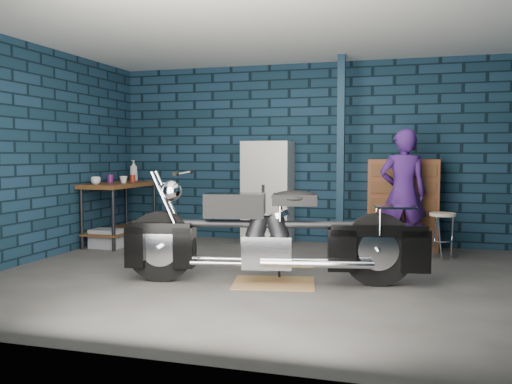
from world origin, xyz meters
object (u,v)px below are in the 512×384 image
at_px(locker, 268,192).
at_px(shop_stool, 442,236).
at_px(motorcycle, 274,227).
at_px(tool_chest, 403,204).
at_px(person, 403,193).
at_px(workbench, 120,213).
at_px(storage_bin, 107,238).

bearing_deg(locker, shop_stool, -14.02).
distance_m(motorcycle, tool_chest, 2.78).
bearing_deg(tool_chest, locker, 180.00).
xyz_separation_m(locker, tool_chest, (1.97, 0.00, -0.13)).
bearing_deg(tool_chest, shop_stool, -51.07).
relative_size(motorcycle, locker, 1.73).
bearing_deg(person, workbench, -7.30).
xyz_separation_m(motorcycle, person, (1.25, 1.92, 0.25)).
distance_m(motorcycle, locker, 2.60).
height_order(storage_bin, tool_chest, tool_chest).
bearing_deg(shop_stool, tool_chest, 128.93).
height_order(storage_bin, shop_stool, shop_stool).
bearing_deg(workbench, locker, 17.48).
bearing_deg(storage_bin, person, 7.23).
bearing_deg(motorcycle, tool_chest, 52.51).
bearing_deg(workbench, shop_stool, 0.59).
height_order(workbench, locker, locker).
xyz_separation_m(motorcycle, shop_stool, (1.74, 1.87, -0.29)).
bearing_deg(motorcycle, locker, 95.36).
bearing_deg(person, motorcycle, 48.39).
xyz_separation_m(storage_bin, locker, (2.09, 1.08, 0.63)).
xyz_separation_m(workbench, locker, (2.11, 0.66, 0.31)).
relative_size(person, storage_bin, 3.84).
distance_m(workbench, person, 4.10).
height_order(person, storage_bin, person).
bearing_deg(motorcycle, shop_stool, 36.13).
bearing_deg(shop_stool, locker, 165.98).
height_order(motorcycle, shop_stool, motorcycle).
relative_size(workbench, person, 0.84).
bearing_deg(person, storage_bin, -1.47).
xyz_separation_m(workbench, shop_stool, (4.57, 0.05, -0.16)).
relative_size(locker, shop_stool, 2.58).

